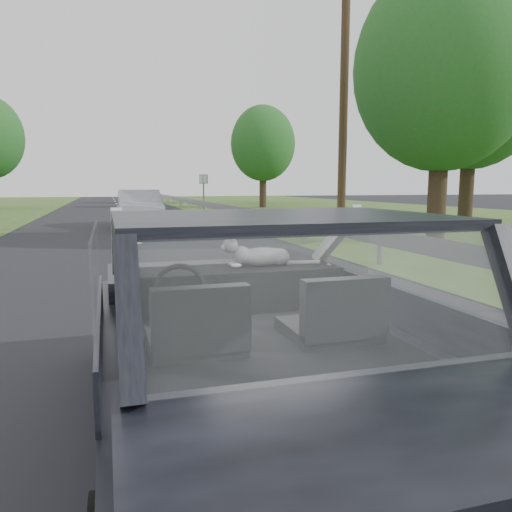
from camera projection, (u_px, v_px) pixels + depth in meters
ground at (255, 441)px, 3.13m from camera, size 140.00×140.00×0.00m
subject_car at (255, 329)px, 3.03m from camera, size 1.80×4.00×1.45m
dashboard at (230, 289)px, 3.61m from camera, size 1.58×0.45×0.30m
driver_seat at (197, 322)px, 2.62m from camera, size 0.50×0.72×0.42m
passenger_seat at (336, 311)px, 2.85m from camera, size 0.50×0.72×0.42m
steering_wheel at (180, 291)px, 3.20m from camera, size 0.36×0.36×0.04m
cat at (262, 255)px, 3.67m from camera, size 0.54×0.18×0.24m
guardrail at (301, 222)px, 13.76m from camera, size 0.05×90.00×0.32m
other_car at (140, 209)px, 18.67m from camera, size 1.74×4.35×1.43m
highway_sign at (204, 193)px, 29.45m from camera, size 0.41×0.85×2.21m
utility_pole at (344, 104)px, 16.10m from camera, size 0.34×0.34×8.38m
tree_0 at (441, 110)px, 13.42m from camera, size 5.00×5.00×7.21m
tree_1 at (470, 119)px, 18.13m from camera, size 5.80×5.80×7.96m
tree_2 at (263, 159)px, 35.38m from camera, size 5.22×5.22×6.93m
tree_3 at (263, 156)px, 43.87m from camera, size 6.99×6.99×8.29m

